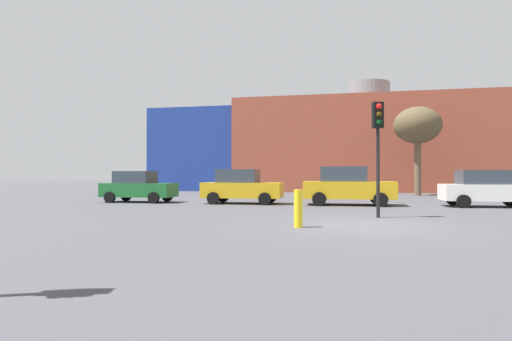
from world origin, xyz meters
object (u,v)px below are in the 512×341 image
Objects in this scene: parked_car_1 at (242,187)px; bollard_yellow_0 at (298,208)px; parked_car_0 at (138,187)px; traffic_light_island at (378,133)px; parked_car_3 at (486,189)px; parked_car_2 at (347,186)px; bare_tree_0 at (417,126)px.

bollard_yellow_0 is (3.82, -9.18, -0.36)m from parked_car_1.
parked_car_0 is at bearing 136.46° from bollard_yellow_0.
parked_car_1 is 8.92m from traffic_light_island.
parked_car_3 is 8.32m from traffic_light_island.
bollard_yellow_0 is at bearing -99.74° from parked_car_2.
parked_car_1 reaches higher than parked_car_0.
traffic_light_island is (-5.40, -5.98, 2.09)m from parked_car_3.
parked_car_0 reaches higher than bollard_yellow_0.
bollard_yellow_0 is at bearing -50.48° from traffic_light_island.
parked_car_1 is at bearing -134.37° from bare_tree_0.
parked_car_2 is at bearing 80.26° from bollard_yellow_0.
parked_car_2 is at bearing 175.65° from traffic_light_island.
bare_tree_0 is (10.74, 10.98, 4.21)m from parked_car_1.
bollard_yellow_0 is (-6.92, -20.16, -4.57)m from bare_tree_0.
bare_tree_0 is at bearing 71.05° from bollard_yellow_0.
traffic_light_island reaches higher than parked_car_0.
parked_car_2 is 6.37m from traffic_light_island.
parked_car_3 is at bearing 0.00° from parked_car_2.
parked_car_3 is (17.53, -0.00, 0.01)m from parked_car_0.
parked_car_3 is at bearing -0.00° from parked_car_0.
parked_car_0 is at bearing 180.00° from parked_car_2.
bare_tree_0 is at bearing 33.50° from parked_car_0.
parked_car_1 is at bearing -0.00° from parked_car_0.
bollard_yellow_0 is (9.66, -9.18, -0.32)m from parked_car_0.
parked_car_0 is at bearing -129.08° from traffic_light_island.
parked_car_2 is 4.14× the size of bollard_yellow_0.
parked_car_1 is 0.63× the size of bare_tree_0.
parked_car_1 reaches higher than parked_car_3.
parked_car_1 reaches higher than bollard_yellow_0.
parked_car_0 is at bearing 180.00° from parked_car_3.
parked_car_1 is at bearing 180.00° from parked_car_2.
traffic_light_island reaches higher than parked_car_2.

